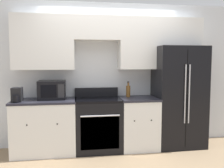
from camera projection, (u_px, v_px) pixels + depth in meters
The scene contains 9 objects.
ground_plane at pixel (115, 155), 4.11m from camera, with size 12.00×12.00×0.00m, color #937A5B.
wall_back at pixel (111, 61), 4.54m from camera, with size 8.00×0.39×2.60m.
lower_cabinets_left at pixel (45, 126), 4.19m from camera, with size 1.05×0.64×0.90m.
lower_cabinets_right at pixel (138, 123), 4.44m from camera, with size 0.67×0.64×0.90m.
oven_range at pixel (98, 124), 4.33m from camera, with size 0.79×0.65×1.06m.
refrigerator at pixel (177, 96), 4.59m from camera, with size 0.87×0.81×1.81m.
microwave at pixel (52, 90), 4.24m from camera, with size 0.45×0.38×0.32m.
bottle at pixel (128, 91), 4.49m from camera, with size 0.07×0.07×0.28m.
coffee_maker at pixel (17, 95), 3.96m from camera, with size 0.15×0.26×0.22m.
Camera 1 is at (-0.67, -3.92, 1.55)m, focal length 40.00 mm.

